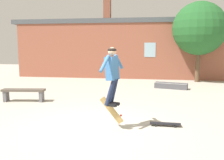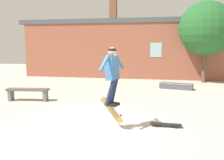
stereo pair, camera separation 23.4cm
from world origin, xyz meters
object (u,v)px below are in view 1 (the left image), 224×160
(skater, at_px, (112,71))
(skateboard_flipping, at_px, (112,110))
(skate_ledge, at_px, (171,86))
(skateboard_resting, at_px, (165,124))
(park_bench, at_px, (24,92))
(tree_right, at_px, (199,29))

(skater, relative_size, skateboard_flipping, 2.00)
(skate_ledge, distance_m, skateboard_resting, 6.06)
(skate_ledge, distance_m, skateboard_flipping, 6.80)
(skateboard_resting, bearing_deg, park_bench, 158.33)
(tree_right, relative_size, skater, 3.17)
(tree_right, relative_size, skate_ledge, 2.80)
(tree_right, xyz_separation_m, skateboard_flipping, (-3.66, -9.15, -2.60))
(park_bench, relative_size, skate_ledge, 1.00)
(skater, relative_size, skateboard_resting, 1.80)
(skate_ledge, height_order, skateboard_resting, skate_ledge)
(tree_right, xyz_separation_m, skater, (-3.65, -9.18, -1.59))
(skate_ledge, bearing_deg, skateboard_resting, -81.00)
(park_bench, height_order, skater, skater)
(skater, xyz_separation_m, skateboard_resting, (1.37, 0.50, -1.45))
(tree_right, bearing_deg, skater, -111.66)
(skate_ledge, bearing_deg, skateboard_flipping, -92.34)
(skater, bearing_deg, skateboard_flipping, 135.87)
(skater, distance_m, skateboard_resting, 2.05)
(skate_ledge, xyz_separation_m, skateboard_flipping, (-1.96, -6.50, 0.36))
(skateboard_flipping, relative_size, skateboard_resting, 0.90)
(tree_right, height_order, skater, tree_right)
(skate_ledge, relative_size, skateboard_flipping, 2.25)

